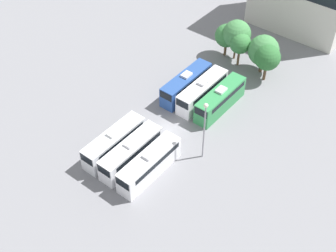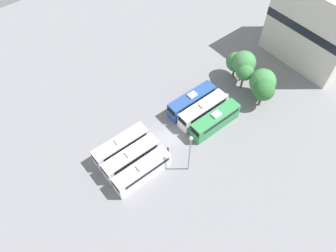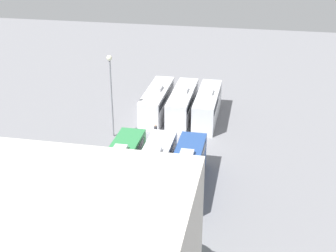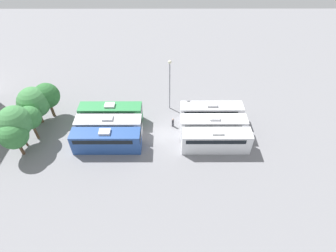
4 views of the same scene
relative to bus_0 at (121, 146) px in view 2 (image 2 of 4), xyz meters
name	(u,v)px [view 2 (image 2 of 4)]	position (x,y,z in m)	size (l,w,h in m)	color
ground_plane	(170,138)	(3.06, 8.22, -1.87)	(115.61, 115.61, 0.00)	gray
bus_0	(121,146)	(0.00, 0.00, 0.00)	(2.51, 10.12, 3.75)	silver
bus_1	(131,158)	(3.05, 0.00, 0.00)	(2.51, 10.12, 3.75)	white
bus_2	(142,171)	(6.26, -0.05, 0.00)	(2.51, 10.12, 3.75)	white
bus_3	(192,101)	(0.01, 16.12, 0.00)	(2.51, 10.12, 3.75)	#284C93
bus_4	(203,110)	(2.98, 16.20, 0.00)	(2.51, 10.12, 3.75)	white
bus_5	(215,120)	(6.14, 16.39, 0.00)	(2.51, 10.12, 3.75)	#338C4C
worker_person	(168,149)	(5.05, 6.23, -1.12)	(0.36, 0.36, 1.61)	#333338
light_pole	(190,149)	(9.84, 6.74, 4.37)	(0.60, 0.60, 9.46)	gray
tree_0	(236,62)	(-0.98, 28.53, 1.99)	(3.96, 3.96, 5.86)	brown
tree_1	(244,63)	(0.80, 28.70, 2.94)	(4.69, 4.69, 7.16)	brown
tree_2	(245,72)	(2.28, 27.51, 2.38)	(3.53, 3.53, 6.04)	brown
tree_3	(263,82)	(6.18, 28.30, 2.22)	(5.02, 5.02, 6.61)	brown
tree_4	(264,90)	(7.76, 26.75, 2.39)	(4.14, 4.14, 6.35)	brown
depot_building	(319,23)	(4.46, 45.49, 6.50)	(17.38, 11.14, 16.57)	beige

